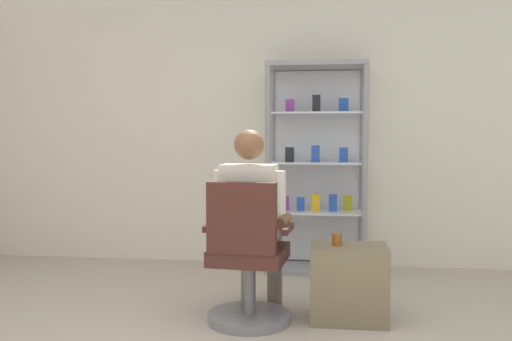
% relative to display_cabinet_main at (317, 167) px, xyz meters
% --- Properties ---
extents(back_wall, '(6.00, 0.10, 2.70)m').
position_rel_display_cabinet_main_xyz_m(back_wall, '(-0.40, 0.24, 0.39)').
color(back_wall, silver).
rests_on(back_wall, ground).
extents(display_cabinet_main, '(0.90, 0.45, 1.90)m').
position_rel_display_cabinet_main_xyz_m(display_cabinet_main, '(0.00, 0.00, 0.00)').
color(display_cabinet_main, gray).
rests_on(display_cabinet_main, ground).
extents(office_chair, '(0.58, 0.56, 0.96)m').
position_rel_display_cabinet_main_xyz_m(office_chair, '(-0.42, -1.58, -0.57)').
color(office_chair, slate).
rests_on(office_chair, ground).
extents(seated_shopkeeper, '(0.51, 0.59, 1.29)m').
position_rel_display_cabinet_main_xyz_m(seated_shopkeeper, '(-0.41, -1.42, -0.25)').
color(seated_shopkeeper, slate).
rests_on(seated_shopkeeper, ground).
extents(storage_crate, '(0.51, 0.38, 0.51)m').
position_rel_display_cabinet_main_xyz_m(storage_crate, '(0.25, -1.40, -0.71)').
color(storage_crate, '#72664C').
rests_on(storage_crate, ground).
extents(tea_glass, '(0.07, 0.07, 0.08)m').
position_rel_display_cabinet_main_xyz_m(tea_glass, '(0.17, -1.40, -0.41)').
color(tea_glass, brown).
rests_on(tea_glass, storage_crate).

